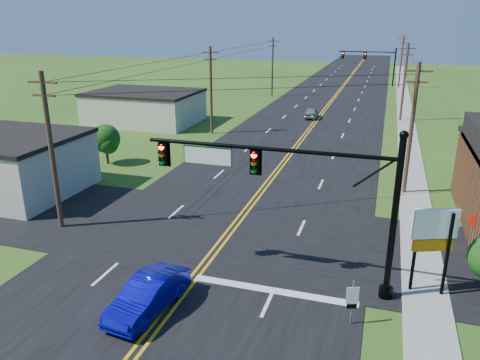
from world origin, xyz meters
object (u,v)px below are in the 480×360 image
(stop_sign, at_px, (475,225))
(signal_mast_far, at_px, (370,60))
(blue_car, at_px, (148,295))
(signal_mast_main, at_px, (289,185))
(route_sign, at_px, (352,300))

(stop_sign, bearing_deg, signal_mast_far, 110.04)
(blue_car, bearing_deg, signal_mast_main, 45.72)
(blue_car, bearing_deg, signal_mast_far, 93.19)
(signal_mast_main, relative_size, blue_car, 2.56)
(blue_car, distance_m, stop_sign, 16.77)
(route_sign, bearing_deg, signal_mast_main, 122.73)
(route_sign, xyz_separation_m, stop_sign, (5.50, 8.19, 0.40))
(signal_mast_main, xyz_separation_m, signal_mast_far, (0.10, 72.00, -0.20))
(signal_mast_far, height_order, stop_sign, signal_mast_far)
(blue_car, relative_size, route_sign, 2.22)
(blue_car, distance_m, route_sign, 8.28)
(signal_mast_far, distance_m, stop_sign, 66.85)
(route_sign, relative_size, stop_sign, 0.92)
(signal_mast_main, height_order, signal_mast_far, same)
(signal_mast_main, relative_size, route_sign, 5.69)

